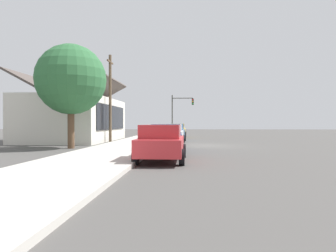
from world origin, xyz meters
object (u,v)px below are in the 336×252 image
(car_silver, at_px, (171,134))
(shade_tree, at_px, (71,80))
(car_navy, at_px, (166,137))
(utility_pole_wooden, at_px, (110,97))
(car_mustard, at_px, (177,130))
(fire_hydrant_red, at_px, (151,139))
(car_skyblue, at_px, (175,132))
(car_cherry, at_px, (161,143))
(traffic_light_main, at_px, (181,108))

(car_silver, bearing_deg, shade_tree, 128.18)
(car_navy, relative_size, utility_pole_wooden, 0.66)
(car_navy, bearing_deg, car_silver, -2.34)
(utility_pole_wooden, bearing_deg, car_silver, -109.34)
(car_mustard, distance_m, fire_hydrant_red, 13.37)
(car_mustard, relative_size, fire_hydrant_red, 6.59)
(car_skyblue, bearing_deg, shade_tree, 145.70)
(car_cherry, relative_size, car_skyblue, 0.96)
(car_navy, height_order, car_mustard, same)
(traffic_light_main, bearing_deg, car_silver, 178.91)
(car_navy, relative_size, car_silver, 1.03)
(car_skyblue, height_order, fire_hydrant_red, car_skyblue)
(car_skyblue, distance_m, fire_hydrant_red, 7.63)
(car_cherry, height_order, traffic_light_main, traffic_light_main)
(car_navy, relative_size, traffic_light_main, 0.95)
(car_cherry, distance_m, car_mustard, 22.60)
(traffic_light_main, distance_m, fire_hydrant_red, 17.70)
(car_mustard, bearing_deg, car_silver, 179.74)
(utility_pole_wooden, bearing_deg, car_mustard, -30.04)
(car_mustard, bearing_deg, fire_hydrant_red, 173.91)
(shade_tree, xyz_separation_m, utility_pole_wooden, (6.68, -0.92, -0.56))
(car_navy, bearing_deg, car_cherry, 179.51)
(car_cherry, distance_m, shade_tree, 9.93)
(car_silver, distance_m, car_mustard, 11.25)
(shade_tree, bearing_deg, fire_hydrant_red, -60.68)
(car_cherry, xyz_separation_m, traffic_light_main, (26.67, -0.07, 2.68))
(car_silver, height_order, car_skyblue, same)
(shade_tree, distance_m, fire_hydrant_red, 6.91)
(car_cherry, xyz_separation_m, car_skyblue, (16.80, 0.19, -0.00))
(traffic_light_main, xyz_separation_m, utility_pole_wooden, (-13.44, 5.66, 0.44))
(car_silver, bearing_deg, fire_hydrant_red, 146.91)
(fire_hydrant_red, bearing_deg, traffic_light_main, -5.46)
(utility_pole_wooden, bearing_deg, traffic_light_main, -22.83)
(car_mustard, relative_size, traffic_light_main, 0.90)
(car_cherry, height_order, shade_tree, shade_tree)
(car_silver, bearing_deg, car_skyblue, 0.50)
(utility_pole_wooden, bearing_deg, car_skyblue, -56.49)
(car_cherry, relative_size, utility_pole_wooden, 0.61)
(car_cherry, bearing_deg, car_silver, 1.29)
(car_mustard, xyz_separation_m, shade_tree, (-16.05, 6.34, 3.67))
(car_skyblue, height_order, utility_pole_wooden, utility_pole_wooden)
(utility_pole_wooden, distance_m, fire_hydrant_red, 6.57)
(shade_tree, bearing_deg, car_mustard, -21.55)
(car_mustard, relative_size, shade_tree, 0.69)
(car_navy, xyz_separation_m, car_silver, (6.04, 0.02, -0.00))
(car_navy, xyz_separation_m, fire_hydrant_red, (4.01, 1.39, -0.32))
(car_skyblue, xyz_separation_m, fire_hydrant_red, (-7.49, 1.40, -0.32))
(car_cherry, xyz_separation_m, shade_tree, (6.55, 6.50, 3.67))
(car_silver, height_order, shade_tree, shade_tree)
(shade_tree, relative_size, utility_pole_wooden, 0.91)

